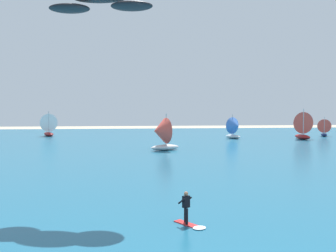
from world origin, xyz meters
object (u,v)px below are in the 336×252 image
at_px(kite, 100,3).
at_px(sailboat_leading, 235,128).
at_px(sailboat_heeled_over, 48,125).
at_px(sailboat_far_left, 301,125).
at_px(sailboat_trailing, 161,134).
at_px(sailboat_mid_right, 324,127).
at_px(kitesurfer, 189,213).

xyz_separation_m(kite, sailboat_leading, (20.10, 42.66, -10.38)).
distance_m(sailboat_heeled_over, sailboat_leading, 35.60).
bearing_deg(kite, sailboat_far_left, 52.45).
bearing_deg(sailboat_far_left, sailboat_leading, 171.76).
height_order(kite, sailboat_heeled_over, kite).
distance_m(kite, sailboat_far_left, 52.66).
height_order(kite, sailboat_trailing, kite).
bearing_deg(sailboat_heeled_over, sailboat_mid_right, -5.53).
distance_m(kitesurfer, sailboat_far_left, 53.90).
height_order(kitesurfer, kite, kite).
bearing_deg(sailboat_far_left, kite, -127.55).
distance_m(sailboat_heeled_over, sailboat_mid_right, 53.16).
xyz_separation_m(sailboat_far_left, sailboat_trailing, (-25.83, -15.07, -0.22)).
bearing_deg(sailboat_leading, kitesurfer, -107.59).
bearing_deg(kitesurfer, kite, 129.64).
relative_size(kitesurfer, sailboat_far_left, 0.36).
bearing_deg(sailboat_trailing, kite, -102.39).
bearing_deg(sailboat_heeled_over, sailboat_trailing, -52.03).
bearing_deg(kite, sailboat_trailing, 77.61).
height_order(sailboat_trailing, sailboat_leading, sailboat_trailing).
relative_size(kite, sailboat_mid_right, 1.90).
height_order(kite, sailboat_leading, kite).
distance_m(sailboat_far_left, sailboat_trailing, 29.90).
distance_m(sailboat_trailing, sailboat_leading, 22.07).
height_order(sailboat_heeled_over, sailboat_leading, sailboat_heeled_over).
bearing_deg(sailboat_trailing, sailboat_far_left, 30.26).
distance_m(kite, sailboat_leading, 48.28).
relative_size(kite, sailboat_heeled_over, 1.45).
bearing_deg(kite, sailboat_heeled_over, 105.54).
height_order(kite, sailboat_far_left, kite).
bearing_deg(kitesurfer, sailboat_mid_right, 57.10).
height_order(sailboat_heeled_over, sailboat_mid_right, sailboat_heeled_over).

